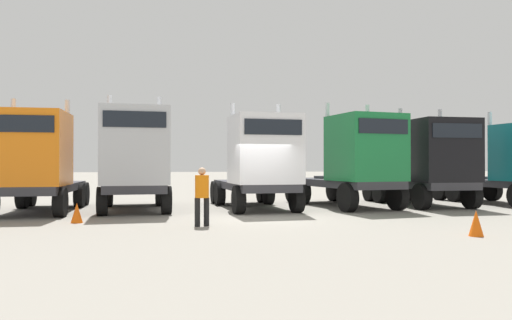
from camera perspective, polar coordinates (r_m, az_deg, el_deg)
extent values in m
plane|color=gray|center=(16.78, 0.56, -6.62)|extent=(200.00, 200.00, 0.00)
cube|color=#333338|center=(20.56, -23.25, -2.91)|extent=(2.23, 6.11, 0.30)
cube|color=orange|center=(18.81, -24.45, 1.22)|extent=(2.41, 2.54, 2.56)
cube|color=black|center=(17.61, -25.46, 3.79)|extent=(2.10, 0.05, 0.55)
cylinder|color=silver|center=(20.00, -20.82, 1.97)|extent=(0.18, 0.18, 3.16)
cylinder|color=silver|center=(20.43, -26.07, 1.93)|extent=(0.18, 0.18, 3.16)
cylinder|color=#333338|center=(21.86, -22.46, -2.22)|extent=(1.10, 1.10, 0.12)
cylinder|color=black|center=(18.06, -21.51, -4.54)|extent=(0.35, 1.01, 1.01)
cylinder|color=black|center=(21.79, -19.57, -3.85)|extent=(0.35, 1.01, 1.01)
cylinder|color=black|center=(22.25, -25.18, -3.76)|extent=(0.35, 1.01, 1.01)
cylinder|color=black|center=(22.87, -19.13, -3.69)|extent=(0.35, 1.01, 1.01)
cylinder|color=black|center=(23.31, -24.49, -3.61)|extent=(0.35, 1.01, 1.01)
cube|color=#333338|center=(20.33, -13.74, -2.96)|extent=(2.54, 6.04, 0.30)
cube|color=#B7BABF|center=(18.58, -13.72, 1.56)|extent=(2.54, 2.57, 2.78)
cube|color=black|center=(17.40, -13.71, 4.56)|extent=(2.10, 0.16, 0.55)
cylinder|color=silver|center=(19.99, -11.00, 2.27)|extent=(0.19, 0.19, 3.38)
cylinder|color=silver|center=(19.98, -16.46, 2.28)|extent=(0.19, 0.19, 3.38)
cylinder|color=#333338|center=(21.62, -13.75, -2.26)|extent=(1.16, 1.16, 0.12)
cylinder|color=black|center=(18.13, -10.24, -4.55)|extent=(0.41, 1.03, 1.01)
cylinder|color=black|center=(18.12, -17.22, -4.54)|extent=(0.41, 1.03, 1.01)
cylinder|color=black|center=(21.73, -10.84, -3.87)|extent=(0.41, 1.03, 1.01)
cylinder|color=black|center=(21.73, -16.66, -3.86)|extent=(0.41, 1.03, 1.01)
cylinder|color=black|center=(22.83, -10.99, -3.71)|extent=(0.41, 1.03, 1.01)
cylinder|color=black|center=(22.83, -16.53, -3.70)|extent=(0.41, 1.03, 1.01)
cube|color=#333338|center=(20.50, -0.41, -2.93)|extent=(2.58, 6.35, 0.30)
cube|color=white|center=(18.63, 0.98, 1.22)|extent=(2.54, 2.54, 2.56)
cube|color=black|center=(17.50, 2.02, 3.80)|extent=(2.10, 0.17, 0.55)
cylinder|color=silver|center=(20.20, 2.59, 1.94)|extent=(0.19, 0.19, 3.16)
cylinder|color=silver|center=(19.74, -2.70, 2.00)|extent=(0.19, 0.19, 3.16)
cylinder|color=#333338|center=(21.82, -1.26, -2.23)|extent=(1.17, 1.17, 0.12)
cylinder|color=black|center=(18.51, 4.69, -4.46)|extent=(0.41, 1.04, 1.02)
cylinder|color=black|center=(17.93, -2.01, -4.59)|extent=(0.41, 1.04, 1.02)
cylinder|color=black|center=(22.25, 1.42, -3.79)|extent=(0.41, 1.04, 1.02)
cylinder|color=black|center=(21.77, -4.18, -3.86)|extent=(0.41, 1.04, 1.02)
cylinder|color=black|center=(23.31, 0.70, -3.64)|extent=(0.41, 1.04, 1.02)
cylinder|color=black|center=(22.85, -4.65, -3.70)|extent=(0.41, 1.04, 1.02)
cube|color=#333338|center=(21.57, 9.73, -2.60)|extent=(3.16, 6.54, 0.30)
cube|color=#197238|center=(19.92, 12.44, 1.36)|extent=(2.75, 2.78, 2.57)
cube|color=black|center=(18.92, 14.43, 3.77)|extent=(2.08, 0.37, 0.55)
cylinder|color=silver|center=(21.59, 12.64, 2.01)|extent=(0.21, 0.21, 3.17)
cylinder|color=silver|center=(20.64, 8.18, 2.12)|extent=(0.21, 0.21, 3.17)
cylinder|color=#333338|center=(22.78, 8.03, -1.96)|extent=(1.26, 1.26, 0.12)
cylinder|color=black|center=(20.13, 15.89, -4.02)|extent=(0.52, 1.13, 1.09)
cylinder|color=black|center=(18.94, 10.45, -4.25)|extent=(0.52, 1.13, 1.09)
cylinder|color=black|center=(23.47, 10.24, -3.52)|extent=(0.52, 1.13, 1.09)
cylinder|color=black|center=(22.46, 5.35, -3.66)|extent=(0.52, 1.13, 1.09)
cylinder|color=black|center=(24.43, 8.95, -3.40)|extent=(0.52, 1.13, 1.09)
cylinder|color=black|center=(23.46, 4.21, -3.53)|extent=(0.52, 1.13, 1.09)
cube|color=#333338|center=(23.07, 17.96, -2.60)|extent=(2.32, 6.00, 0.30)
cube|color=black|center=(21.60, 20.20, 1.01)|extent=(2.45, 2.59, 2.53)
cube|color=black|center=(20.54, 22.09, 3.15)|extent=(2.10, 0.08, 0.55)
cylinder|color=silver|center=(23.31, 20.33, 1.64)|extent=(0.18, 0.18, 3.13)
cylinder|color=silver|center=(22.36, 16.20, 1.71)|extent=(0.18, 0.18, 3.13)
cylinder|color=#333338|center=(24.21, 16.42, -2.01)|extent=(1.12, 1.12, 0.12)
cylinder|color=black|center=(21.76, 23.47, -3.81)|extent=(0.37, 1.04, 1.03)
cylinder|color=black|center=(20.57, 18.45, -4.02)|extent=(0.37, 1.04, 1.03)
cylinder|color=black|center=(24.83, 18.60, -3.41)|extent=(0.37, 1.04, 1.03)
cylinder|color=black|center=(23.80, 14.01, -3.55)|extent=(0.37, 1.04, 1.03)
cylinder|color=black|center=(25.79, 17.36, -3.30)|extent=(0.37, 1.04, 1.03)
cylinder|color=black|center=(24.80, 12.90, -3.43)|extent=(0.37, 1.04, 1.03)
cube|color=#333338|center=(25.19, 25.88, -2.39)|extent=(2.90, 6.38, 0.30)
cylinder|color=silver|center=(24.10, 25.21, 1.45)|extent=(0.20, 0.20, 3.00)
cylinder|color=#333338|center=(26.19, 23.85, -1.86)|extent=(1.22, 1.22, 0.12)
cylinder|color=black|center=(27.04, 25.44, -3.14)|extent=(0.47, 1.07, 1.03)
cylinder|color=black|center=(25.60, 21.81, -3.31)|extent=(0.47, 1.07, 1.03)
cylinder|color=black|center=(27.86, 23.91, -3.07)|extent=(0.47, 1.07, 1.03)
cylinder|color=black|center=(26.47, 20.31, -3.22)|extent=(0.47, 1.07, 1.03)
cylinder|color=black|center=(14.55, -5.70, -5.93)|extent=(0.20, 0.20, 0.82)
cylinder|color=black|center=(14.45, -6.74, -5.96)|extent=(0.20, 0.20, 0.82)
cylinder|color=orange|center=(14.45, -6.21, -3.03)|extent=(0.50, 0.50, 0.65)
sphere|color=tan|center=(14.44, -6.21, -1.30)|extent=(0.22, 0.22, 0.22)
cone|color=#F2590C|center=(13.59, 23.91, -6.63)|extent=(0.36, 0.36, 0.65)
cone|color=#F2590C|center=(16.19, -19.85, -5.73)|extent=(0.36, 0.36, 0.61)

